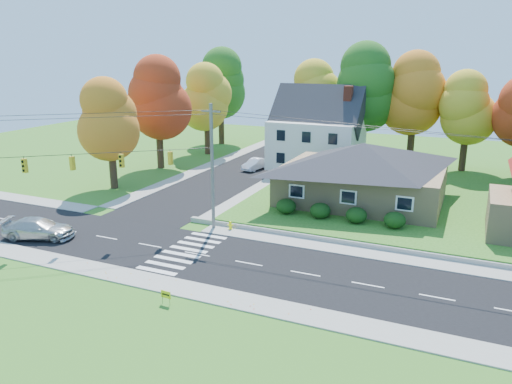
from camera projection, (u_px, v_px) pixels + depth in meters
ground at (197, 254)px, 35.08m from camera, size 120.00×120.00×0.00m
road_main at (197, 254)px, 35.07m from camera, size 90.00×8.00×0.02m
road_cross at (248, 168)px, 61.09m from camera, size 8.00×44.00×0.02m
sidewalk_north at (229, 231)px, 39.47m from camera, size 90.00×2.00×0.08m
sidewalk_south at (156, 283)px, 30.66m from camera, size 90.00×2.00×0.08m
lawn at (423, 196)px, 48.44m from camera, size 30.00×30.00×0.50m
ranch_house at (362, 172)px, 45.17m from camera, size 14.60×10.60×5.40m
colonial_house at (317, 133)px, 58.49m from camera, size 10.40×8.40×9.60m
hedge_row at (338, 213)px, 40.48m from camera, size 10.70×1.70×1.27m
traffic_infrastructure at (203, 179)px, 34.94m from camera, size 38.10×10.66×10.00m
tree_lot_0 at (317, 96)px, 63.56m from camera, size 6.72×6.72×12.51m
tree_lot_1 at (363, 88)px, 59.99m from camera, size 7.84×7.84×14.60m
tree_lot_2 at (415, 94)px, 58.71m from camera, size 7.28×7.28×13.56m
tree_lot_3 at (468, 108)px, 55.85m from camera, size 6.16×6.16×11.47m
tree_west_0 at (109, 120)px, 50.33m from camera, size 6.16×6.16×11.47m
tree_west_1 at (157, 98)px, 59.18m from camera, size 7.28×7.28×13.56m
tree_west_2 at (206, 97)px, 67.77m from camera, size 6.72×6.72×12.51m
tree_west_3 at (221, 84)px, 75.24m from camera, size 7.84×7.84×14.60m
silver_sedan at (39, 228)px, 37.88m from camera, size 5.75×3.80×1.55m
white_car at (255, 164)px, 60.23m from camera, size 2.12×4.25×1.34m
fire_hydrant at (230, 226)px, 39.80m from camera, size 0.42×0.32×0.73m
yard_sign at (166, 295)px, 27.96m from camera, size 0.65×0.07×0.82m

